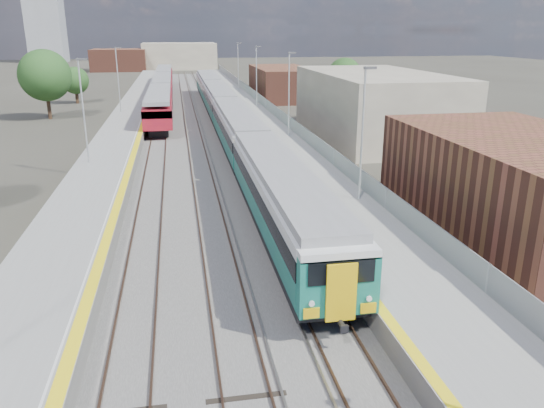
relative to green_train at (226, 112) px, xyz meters
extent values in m
plane|color=#47443A|center=(-1.50, 0.79, -2.23)|extent=(320.00, 320.00, 0.00)
cube|color=#565451|center=(-3.75, 3.29, -2.20)|extent=(10.50, 155.00, 0.06)
cube|color=#4C3323|center=(-0.72, 5.79, -2.12)|extent=(0.07, 160.00, 0.14)
cube|color=#4C3323|center=(0.72, 5.79, -2.12)|extent=(0.07, 160.00, 0.14)
cube|color=#4C3323|center=(-4.22, 5.79, -2.12)|extent=(0.07, 160.00, 0.14)
cube|color=#4C3323|center=(-2.78, 5.79, -2.12)|extent=(0.07, 160.00, 0.14)
cube|color=#4C3323|center=(-7.72, 5.79, -2.12)|extent=(0.07, 160.00, 0.14)
cube|color=#4C3323|center=(-6.28, 5.79, -2.12)|extent=(0.07, 160.00, 0.14)
cube|color=gray|center=(-1.05, 5.79, -2.13)|extent=(0.08, 160.00, 0.10)
cube|color=gray|center=(-2.45, 5.79, -2.13)|extent=(0.08, 160.00, 0.10)
cube|color=slate|center=(3.75, 3.29, -1.73)|extent=(4.70, 155.00, 1.00)
cube|color=gray|center=(3.75, 3.29, -1.23)|extent=(4.70, 155.00, 0.03)
cube|color=yellow|center=(1.65, 3.29, -1.21)|extent=(0.40, 155.00, 0.01)
cube|color=gray|center=(5.95, 3.29, -0.63)|extent=(0.06, 155.00, 1.20)
cylinder|color=#9EA0A3|center=(5.10, -27.21, 2.54)|extent=(0.12, 0.12, 7.50)
cube|color=#4C4C4F|center=(5.35, -27.21, 6.19)|extent=(0.70, 0.18, 0.14)
cylinder|color=#9EA0A3|center=(5.10, -7.21, 2.54)|extent=(0.12, 0.12, 7.50)
cube|color=#4C4C4F|center=(5.35, -7.21, 6.19)|extent=(0.70, 0.18, 0.14)
cylinder|color=#9EA0A3|center=(5.10, 12.79, 2.54)|extent=(0.12, 0.12, 7.50)
cube|color=#4C4C4F|center=(5.35, 12.79, 6.19)|extent=(0.70, 0.18, 0.14)
cylinder|color=#9EA0A3|center=(5.10, 32.79, 2.54)|extent=(0.12, 0.12, 7.50)
cube|color=#4C4C4F|center=(5.35, 32.79, 6.19)|extent=(0.70, 0.18, 0.14)
cube|color=slate|center=(-10.55, 3.29, -1.73)|extent=(4.30, 155.00, 1.00)
cube|color=gray|center=(-10.55, 3.29, -1.23)|extent=(4.30, 155.00, 0.03)
cube|color=yellow|center=(-8.65, 3.29, -1.21)|extent=(0.45, 155.00, 0.01)
cube|color=silver|center=(-9.00, 3.29, -1.20)|extent=(0.08, 155.00, 0.01)
cylinder|color=#9EA0A3|center=(-11.70, -15.21, 2.54)|extent=(0.12, 0.12, 7.50)
cube|color=#4C4C4F|center=(-11.45, -15.21, 6.19)|extent=(0.70, 0.18, 0.14)
cylinder|color=#9EA0A3|center=(-11.70, 10.79, 2.54)|extent=(0.12, 0.12, 7.50)
cube|color=#4C4C4F|center=(-11.45, 10.79, 6.19)|extent=(0.70, 0.18, 0.14)
cube|color=brown|center=(12.50, -31.21, 0.37)|extent=(9.00, 16.00, 5.20)
cube|color=gray|center=(14.50, -4.21, 0.97)|extent=(11.00, 22.00, 6.40)
cube|color=brown|center=(11.50, 28.79, 0.17)|extent=(8.00, 18.00, 4.80)
cube|color=gray|center=(-3.50, 100.79, 1.27)|extent=(20.00, 14.00, 7.00)
cube|color=brown|center=(-19.50, 95.79, 0.57)|extent=(14.00, 12.00, 5.60)
cube|color=black|center=(0.00, -29.75, -1.35)|extent=(2.72, 19.48, 0.46)
cube|color=#13644F|center=(0.00, -29.75, -0.55)|extent=(2.82, 19.48, 1.14)
cube|color=black|center=(0.00, -29.75, 0.35)|extent=(2.88, 19.48, 0.78)
cube|color=silver|center=(0.00, -29.75, 0.97)|extent=(2.82, 19.48, 0.48)
cube|color=gray|center=(0.00, -29.75, 1.39)|extent=(2.50, 19.48, 0.40)
cube|color=black|center=(0.00, -9.77, -1.35)|extent=(2.72, 19.48, 0.46)
cube|color=#13644F|center=(0.00, -9.77, -0.55)|extent=(2.82, 19.48, 1.14)
cube|color=black|center=(0.00, -9.77, 0.35)|extent=(2.88, 19.48, 0.78)
cube|color=silver|center=(0.00, -9.77, 0.97)|extent=(2.82, 19.48, 0.48)
cube|color=gray|center=(0.00, -9.77, 1.39)|extent=(2.50, 19.48, 0.40)
cube|color=black|center=(0.00, 10.21, -1.35)|extent=(2.72, 19.48, 0.46)
cube|color=#13644F|center=(0.00, 10.21, -0.55)|extent=(2.82, 19.48, 1.14)
cube|color=black|center=(0.00, 10.21, 0.35)|extent=(2.88, 19.48, 0.78)
cube|color=silver|center=(0.00, 10.21, 0.97)|extent=(2.82, 19.48, 0.48)
cube|color=gray|center=(0.00, 10.21, 1.39)|extent=(2.50, 19.48, 0.40)
cube|color=black|center=(0.00, 30.19, -1.35)|extent=(2.72, 19.48, 0.46)
cube|color=#13644F|center=(0.00, 30.19, -0.55)|extent=(2.82, 19.48, 1.14)
cube|color=black|center=(0.00, 30.19, 0.35)|extent=(2.88, 19.48, 0.78)
cube|color=silver|center=(0.00, 30.19, 0.97)|extent=(2.82, 19.48, 0.48)
cube|color=gray|center=(0.00, 30.19, 1.39)|extent=(2.50, 19.48, 0.40)
cube|color=#13644F|center=(0.00, -39.74, -0.08)|extent=(2.80, 0.60, 2.10)
cube|color=black|center=(0.00, -40.05, 0.52)|extent=(2.30, 0.06, 0.80)
cube|color=gold|center=(0.00, -40.11, -0.18)|extent=(1.05, 0.10, 2.10)
cube|color=black|center=(-7.00, 6.45, -1.75)|extent=(1.95, 16.54, 0.68)
cube|color=maroon|center=(-7.00, 6.45, -0.13)|extent=(2.87, 19.46, 2.05)
cube|color=black|center=(-7.00, 6.45, 0.38)|extent=(2.93, 19.46, 0.72)
cube|color=gray|center=(-7.00, 6.45, 1.41)|extent=(2.56, 19.46, 0.41)
cube|color=black|center=(-7.00, 26.41, -1.75)|extent=(1.95, 16.54, 0.68)
cube|color=maroon|center=(-7.00, 26.41, -0.13)|extent=(2.87, 19.46, 2.05)
cube|color=black|center=(-7.00, 26.41, 0.38)|extent=(2.93, 19.46, 0.72)
cube|color=gray|center=(-7.00, 26.41, 1.41)|extent=(2.56, 19.46, 0.41)
cube|color=black|center=(-7.00, 46.37, -1.75)|extent=(1.95, 16.54, 0.68)
cube|color=maroon|center=(-7.00, 46.37, -0.13)|extent=(2.87, 19.46, 2.05)
cube|color=black|center=(-7.00, 46.37, 0.38)|extent=(2.93, 19.46, 0.72)
cube|color=gray|center=(-7.00, 46.37, 1.41)|extent=(2.56, 19.46, 0.41)
cylinder|color=#382619|center=(-20.38, 13.34, -0.79)|extent=(0.44, 0.44, 2.89)
sphere|color=#1B481C|center=(-20.38, 13.34, 2.99)|extent=(6.10, 6.10, 6.10)
cylinder|color=#382619|center=(-19.53, 27.92, -1.30)|extent=(0.44, 0.44, 1.86)
sphere|color=#1B481C|center=(-19.53, 27.92, 1.12)|extent=(3.92, 3.92, 3.92)
cylinder|color=#382619|center=(18.84, 19.45, -1.07)|extent=(0.44, 0.44, 2.33)
sphere|color=#1B481C|center=(18.84, 19.45, 1.98)|extent=(4.92, 4.92, 4.92)
camera|label=1|loc=(-5.05, -55.28, 8.12)|focal=35.00mm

